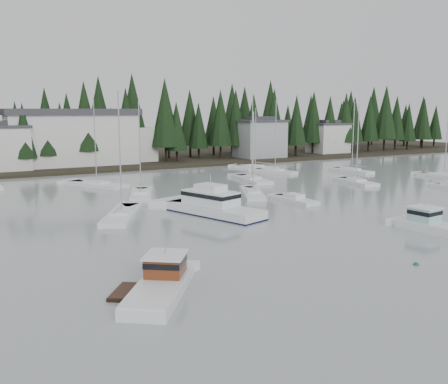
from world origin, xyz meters
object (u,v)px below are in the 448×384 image
object	(u,v)px
house_west	(2,147)
lobster_boat_teal	(435,227)
lobster_boat_brown	(160,286)
sailboat_6	(356,183)
house_east_b	(328,137)
sailboat_10	(141,196)
sailboat_2	(444,177)
sailboat_9	(253,195)
cabin_cruiser_center	(213,208)
sailboat_3	(275,172)
harbor_inn	(83,138)
sailboat_11	(122,216)
runabout_1	(294,201)
house_east_a	(260,138)
sailboat_5	(252,180)
sailboat_0	(97,186)
sailboat_12	(255,168)
sailboat_8	(352,172)

from	to	relation	value
house_west	lobster_boat_teal	size ratio (longest dim) A/B	1.22
lobster_boat_brown	sailboat_6	world-z (taller)	sailboat_6
house_east_b	sailboat_10	bearing A→B (deg)	-149.79
house_west	sailboat_2	xyz separation A→B (m)	(63.47, -42.72, -4.59)
sailboat_2	sailboat_10	size ratio (longest dim) A/B	0.93
sailboat_9	sailboat_10	world-z (taller)	sailboat_10
cabin_cruiser_center	sailboat_2	xyz separation A→B (m)	(47.72, 7.85, -0.69)
lobster_boat_teal	sailboat_3	xyz separation A→B (m)	(12.57, 43.59, -0.41)
harbor_inn	sailboat_10	xyz separation A→B (m)	(-2.08, -39.05, -5.71)
house_east_b	sailboat_9	distance (m)	66.03
sailboat_11	house_west	bearing A→B (deg)	36.36
sailboat_9	runabout_1	world-z (taller)	sailboat_9
sailboat_10	house_east_a	bearing A→B (deg)	-28.87
sailboat_5	sailboat_9	xyz separation A→B (m)	(-7.20, -11.60, -0.01)
lobster_boat_brown	sailboat_9	xyz separation A→B (m)	(24.12, 27.46, -0.40)
sailboat_5	house_west	bearing A→B (deg)	56.41
lobster_boat_brown	runabout_1	bearing A→B (deg)	-15.42
house_west	cabin_cruiser_center	distance (m)	53.11
harbor_inn	house_east_b	bearing A→B (deg)	-2.20
harbor_inn	sailboat_3	size ratio (longest dim) A/B	2.19
cabin_cruiser_center	sailboat_6	size ratio (longest dim) A/B	1.00
lobster_boat_brown	cabin_cruiser_center	bearing A→B (deg)	-0.05
runabout_1	sailboat_6	bearing A→B (deg)	-67.69
sailboat_0	sailboat_11	world-z (taller)	sailboat_11
cabin_cruiser_center	sailboat_11	world-z (taller)	sailboat_11
house_east_b	sailboat_12	bearing A→B (deg)	-152.16
lobster_boat_brown	sailboat_2	xyz separation A→B (m)	(61.45, 26.82, -0.40)
harbor_inn	sailboat_11	xyz separation A→B (m)	(-8.20, -50.28, -5.71)
harbor_inn	lobster_boat_teal	size ratio (longest dim) A/B	3.78
sailboat_6	runabout_1	bearing A→B (deg)	123.75
sailboat_2	sailboat_12	distance (m)	33.33
sailboat_0	sailboat_5	size ratio (longest dim) A/B	0.93
house_west	lobster_boat_teal	world-z (taller)	house_west
sailboat_0	sailboat_2	distance (m)	56.34
sailboat_3	sailboat_5	size ratio (longest dim) A/B	0.93
cabin_cruiser_center	sailboat_5	xyz separation A→B (m)	(17.59, 20.09, -0.68)
house_west	sailboat_6	distance (m)	61.39
sailboat_0	sailboat_12	bearing A→B (deg)	-105.92
house_east_b	sailboat_2	world-z (taller)	sailboat_2
cabin_cruiser_center	harbor_inn	bearing A→B (deg)	-17.61
sailboat_3	sailboat_8	xyz separation A→B (m)	(12.79, -5.89, -0.00)
sailboat_9	house_west	bearing A→B (deg)	57.90
lobster_boat_brown	cabin_cruiser_center	distance (m)	23.42
sailboat_2	sailboat_11	xyz separation A→B (m)	(-56.63, -4.22, -0.00)
sailboat_2	sailboat_6	size ratio (longest dim) A/B	0.97
sailboat_8	sailboat_11	size ratio (longest dim) A/B	0.97
lobster_boat_brown	sailboat_11	bearing A→B (deg)	23.81
house_west	sailboat_0	distance (m)	26.56
runabout_1	sailboat_12	bearing A→B (deg)	-27.04
sailboat_8	sailboat_11	xyz separation A→B (m)	(-48.48, -17.35, -0.02)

